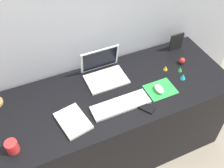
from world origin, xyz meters
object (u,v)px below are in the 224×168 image
(toy_figurine_green, at_px, (180,69))
(mouse, at_px, (159,89))
(picture_frame, at_px, (176,42))
(toy_figurine_cyan, at_px, (183,76))
(coffee_mug, at_px, (12,147))
(notebook_pad, at_px, (73,121))
(toy_figurine_red, at_px, (182,61))
(cell_phone, at_px, (145,107))
(laptop, at_px, (103,70))
(keyboard, at_px, (121,105))
(toy_figurine_yellow, at_px, (166,68))

(toy_figurine_green, bearing_deg, mouse, -155.93)
(picture_frame, xyz_separation_m, toy_figurine_cyan, (-0.15, -0.33, -0.05))
(toy_figurine_cyan, bearing_deg, coffee_mug, -175.74)
(notebook_pad, xyz_separation_m, toy_figurine_red, (0.98, 0.19, 0.02))
(mouse, relative_size, cell_phone, 0.75)
(coffee_mug, height_order, toy_figurine_cyan, coffee_mug)
(picture_frame, distance_m, toy_figurine_red, 0.19)
(laptop, xyz_separation_m, picture_frame, (0.68, 0.05, 0.02))
(toy_figurine_cyan, height_order, toy_figurine_red, toy_figurine_red)
(keyboard, height_order, toy_figurine_yellow, toy_figurine_yellow)
(notebook_pad, xyz_separation_m, toy_figurine_yellow, (0.82, 0.18, 0.01))
(picture_frame, bearing_deg, coffee_mug, -163.45)
(keyboard, relative_size, notebook_pad, 1.71)
(notebook_pad, height_order, picture_frame, picture_frame)
(mouse, height_order, toy_figurine_yellow, same)
(keyboard, bearing_deg, toy_figurine_red, 17.29)
(toy_figurine_green, bearing_deg, toy_figurine_cyan, -109.59)
(mouse, distance_m, picture_frame, 0.53)
(laptop, relative_size, notebook_pad, 1.25)
(mouse, bearing_deg, toy_figurine_green, 24.07)
(picture_frame, bearing_deg, keyboard, -151.52)
(toy_figurine_cyan, bearing_deg, notebook_pad, -177.26)
(keyboard, xyz_separation_m, coffee_mug, (-0.73, -0.05, 0.03))
(picture_frame, bearing_deg, cell_phone, -139.98)
(toy_figurine_yellow, xyz_separation_m, toy_figurine_red, (0.16, 0.01, 0.01))
(cell_phone, distance_m, toy_figurine_yellow, 0.42)
(toy_figurine_red, bearing_deg, toy_figurine_yellow, -175.71)
(toy_figurine_cyan, relative_size, toy_figurine_red, 0.87)
(coffee_mug, bearing_deg, toy_figurine_yellow, 10.96)
(toy_figurine_green, bearing_deg, keyboard, -167.37)
(cell_phone, xyz_separation_m, coffee_mug, (-0.88, 0.03, 0.04))
(laptop, relative_size, coffee_mug, 3.71)
(toy_figurine_green, bearing_deg, cell_phone, -153.69)
(laptop, xyz_separation_m, cell_phone, (0.14, -0.41, -0.05))
(picture_frame, xyz_separation_m, toy_figurine_green, (-0.12, -0.25, -0.06))
(picture_frame, bearing_deg, mouse, -136.28)
(laptop, distance_m, picture_frame, 0.68)
(toy_figurine_red, bearing_deg, coffee_mug, -169.81)
(mouse, xyz_separation_m, toy_figurine_green, (0.26, 0.12, -0.00))
(notebook_pad, bearing_deg, mouse, -9.75)
(toy_figurine_green, bearing_deg, picture_frame, 64.22)
(keyboard, xyz_separation_m, toy_figurine_green, (0.57, 0.13, 0.01))
(toy_figurine_red, bearing_deg, mouse, -150.21)
(cell_phone, height_order, toy_figurine_cyan, toy_figurine_cyan)
(mouse, xyz_separation_m, toy_figurine_red, (0.33, 0.19, 0.00))
(notebook_pad, distance_m, toy_figurine_red, 0.99)
(cell_phone, bearing_deg, toy_figurine_yellow, 4.90)
(notebook_pad, distance_m, toy_figurine_green, 0.92)
(mouse, height_order, picture_frame, picture_frame)
(toy_figurine_yellow, bearing_deg, coffee_mug, -169.04)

